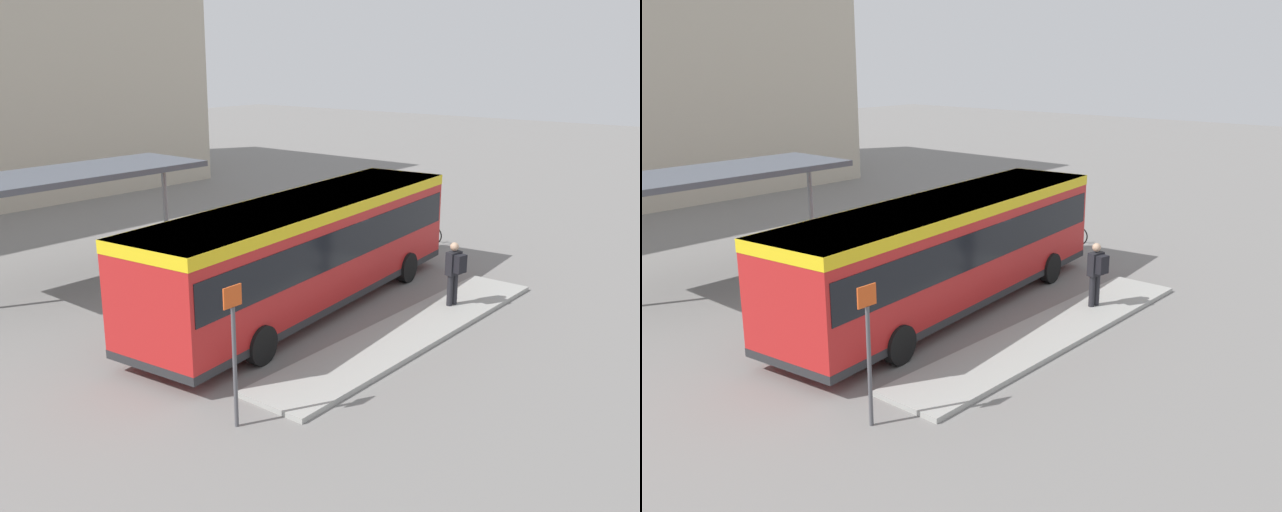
# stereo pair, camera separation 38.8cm
# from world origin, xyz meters

# --- Properties ---
(ground_plane) EXTENTS (120.00, 120.00, 0.00)m
(ground_plane) POSITION_xyz_m (0.00, 0.00, 0.00)
(ground_plane) COLOR slate
(curb_island) EXTENTS (10.35, 1.80, 0.12)m
(curb_island) POSITION_xyz_m (0.17, -3.25, 0.06)
(curb_island) COLOR #9E9E99
(curb_island) RESTS_ON ground_plane
(city_bus) EXTENTS (12.01, 3.83, 3.05)m
(city_bus) POSITION_xyz_m (0.01, 0.00, 1.79)
(city_bus) COLOR red
(city_bus) RESTS_ON ground_plane
(pedestrian_waiting) EXTENTS (0.47, 0.51, 1.78)m
(pedestrian_waiting) POSITION_xyz_m (2.49, -3.20, 1.14)
(pedestrian_waiting) COLOR #232328
(pedestrian_waiting) RESTS_ON curb_island
(bicycle_blue) EXTENTS (0.48, 1.67, 0.72)m
(bicycle_blue) POSITION_xyz_m (8.18, 1.32, 0.36)
(bicycle_blue) COLOR black
(bicycle_blue) RESTS_ON ground_plane
(bicycle_black) EXTENTS (0.48, 1.75, 0.75)m
(bicycle_black) POSITION_xyz_m (7.86, 2.02, 0.38)
(bicycle_black) COLOR black
(bicycle_black) RESTS_ON ground_plane
(bicycle_green) EXTENTS (0.48, 1.74, 0.75)m
(bicycle_green) POSITION_xyz_m (7.96, 2.72, 0.38)
(bicycle_green) COLOR black
(bicycle_green) RESTS_ON ground_plane
(station_shelter) EXTENTS (8.30, 3.08, 3.45)m
(station_shelter) POSITION_xyz_m (-2.68, 7.04, 3.30)
(station_shelter) COLOR #4C515B
(station_shelter) RESTS_ON ground_plane
(potted_planter_near_shelter) EXTENTS (0.81, 0.81, 1.35)m
(potted_planter_near_shelter) POSITION_xyz_m (-0.16, 4.56, 0.71)
(potted_planter_near_shelter) COLOR slate
(potted_planter_near_shelter) RESTS_ON ground_plane
(platform_sign) EXTENTS (0.44, 0.08, 2.80)m
(platform_sign) POSITION_xyz_m (-5.83, -3.23, 1.56)
(platform_sign) COLOR #4C4C51
(platform_sign) RESTS_ON ground_plane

